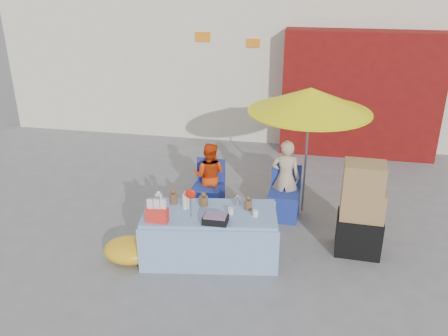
% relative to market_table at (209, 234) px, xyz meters
% --- Properties ---
extents(ground, '(80.00, 80.00, 0.00)m').
position_rel_market_table_xyz_m(ground, '(0.03, 0.25, -0.37)').
color(ground, slate).
rests_on(ground, ground).
extents(market_table, '(1.96, 1.14, 1.12)m').
position_rel_market_table_xyz_m(market_table, '(0.00, 0.00, 0.00)').
color(market_table, '#8CAFE0').
rests_on(market_table, ground).
extents(chair_left, '(0.51, 0.50, 0.85)m').
position_rel_market_table_xyz_m(chair_left, '(-0.32, 1.33, -0.11)').
color(chair_left, navy).
rests_on(chair_left, ground).
extents(chair_right, '(0.51, 0.50, 0.85)m').
position_rel_market_table_xyz_m(chair_right, '(0.93, 1.33, -0.11)').
color(chair_right, navy).
rests_on(chair_right, ground).
extents(vendor_orange, '(0.58, 0.46, 1.14)m').
position_rel_market_table_xyz_m(vendor_orange, '(-0.32, 1.47, 0.21)').
color(vendor_orange, red).
rests_on(vendor_orange, ground).
extents(vendor_beige, '(0.48, 0.33, 1.28)m').
position_rel_market_table_xyz_m(vendor_beige, '(0.93, 1.47, 0.27)').
color(vendor_beige, tan).
rests_on(vendor_beige, ground).
extents(umbrella, '(1.90, 1.90, 2.09)m').
position_rel_market_table_xyz_m(umbrella, '(1.23, 1.62, 1.53)').
color(umbrella, gray).
rests_on(umbrella, ground).
extents(box_stack, '(0.64, 0.53, 1.37)m').
position_rel_market_table_xyz_m(box_stack, '(2.04, 0.53, 0.27)').
color(box_stack, black).
rests_on(box_stack, ground).
extents(tarp_bundle, '(0.84, 0.73, 0.32)m').
position_rel_market_table_xyz_m(tarp_bundle, '(-1.07, -0.30, -0.20)').
color(tarp_bundle, gold).
rests_on(tarp_bundle, ground).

